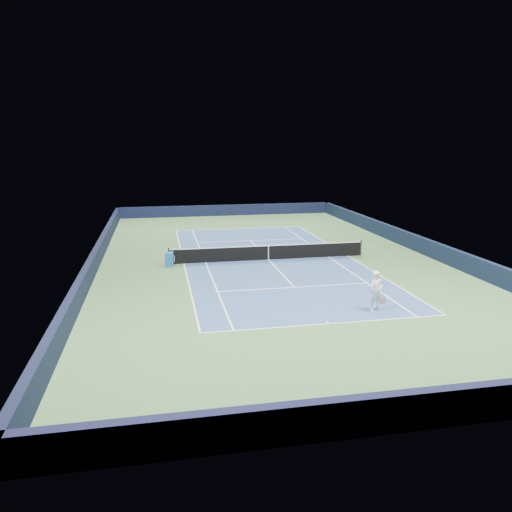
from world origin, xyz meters
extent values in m
plane|color=#385D33|center=(0.00, 0.00, 0.00)|extent=(40.00, 40.00, 0.00)
cube|color=black|center=(0.00, 19.82, 0.55)|extent=(22.00, 0.35, 1.10)
cube|color=black|center=(0.00, -19.82, 0.55)|extent=(22.00, 0.35, 1.10)
cube|color=black|center=(10.82, 0.00, 0.55)|extent=(0.35, 40.00, 1.10)
cube|color=black|center=(-10.82, 0.00, 0.55)|extent=(0.35, 40.00, 1.10)
cube|color=navy|center=(0.00, 0.00, 0.00)|extent=(10.97, 23.77, 0.01)
cube|color=white|center=(0.00, 11.88, 0.01)|extent=(10.97, 0.08, 0.00)
cube|color=white|center=(0.00, -11.88, 0.01)|extent=(10.97, 0.08, 0.00)
cube|color=white|center=(5.49, 0.00, 0.01)|extent=(0.08, 23.77, 0.00)
cube|color=white|center=(-5.49, 0.00, 0.01)|extent=(0.08, 23.77, 0.00)
cube|color=white|center=(4.12, 0.00, 0.01)|extent=(0.08, 23.77, 0.00)
cube|color=white|center=(-4.12, 0.00, 0.01)|extent=(0.08, 23.77, 0.00)
cube|color=white|center=(0.00, 6.40, 0.01)|extent=(8.23, 0.08, 0.00)
cube|color=white|center=(0.00, -6.40, 0.01)|extent=(8.23, 0.08, 0.00)
cube|color=white|center=(0.00, 0.00, 0.01)|extent=(0.08, 12.80, 0.00)
cube|color=white|center=(0.00, 11.73, 0.01)|extent=(0.08, 0.30, 0.00)
cube|color=white|center=(0.00, -11.73, 0.01)|extent=(0.08, 0.30, 0.00)
cylinder|color=black|center=(-6.40, 0.00, 0.54)|extent=(0.10, 0.10, 1.07)
cylinder|color=black|center=(6.40, 0.00, 0.54)|extent=(0.10, 0.10, 1.07)
cube|color=black|center=(0.00, 0.00, 0.46)|extent=(12.80, 0.03, 0.91)
cube|color=white|center=(0.00, 0.00, 0.94)|extent=(12.80, 0.04, 0.06)
cube|color=white|center=(0.00, 0.00, 0.46)|extent=(0.05, 0.04, 0.91)
cube|color=#1B54A5|center=(-6.40, -0.35, 0.42)|extent=(0.54, 0.49, 0.84)
cube|color=silver|center=(-6.11, -0.35, 0.45)|extent=(0.06, 0.37, 0.37)
imported|color=white|center=(2.66, -10.66, 0.94)|extent=(0.78, 0.62, 1.86)
cylinder|color=#CA8398|center=(2.98, -10.71, 0.70)|extent=(0.03, 0.03, 0.31)
cylinder|color=black|center=(2.98, -10.71, 0.46)|extent=(0.31, 0.02, 0.31)
cylinder|color=#CB8395|center=(2.98, -10.71, 0.46)|extent=(0.33, 0.03, 0.33)
sphere|color=#D9EB31|center=(2.76, -9.66, 2.81)|extent=(0.07, 0.07, 0.07)
camera|label=1|loc=(-6.95, -30.93, 7.67)|focal=35.00mm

